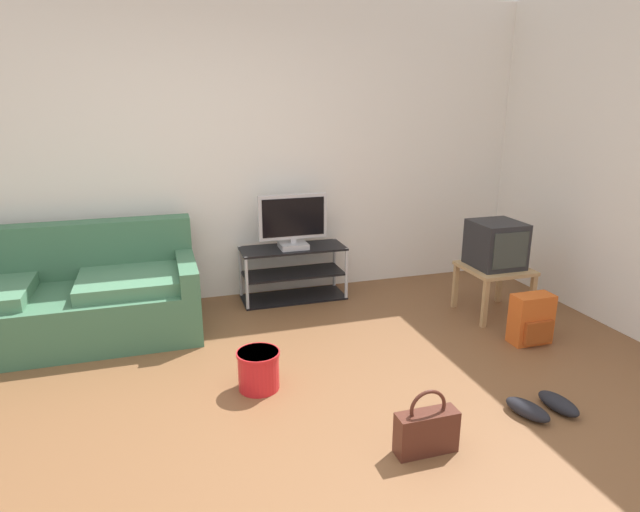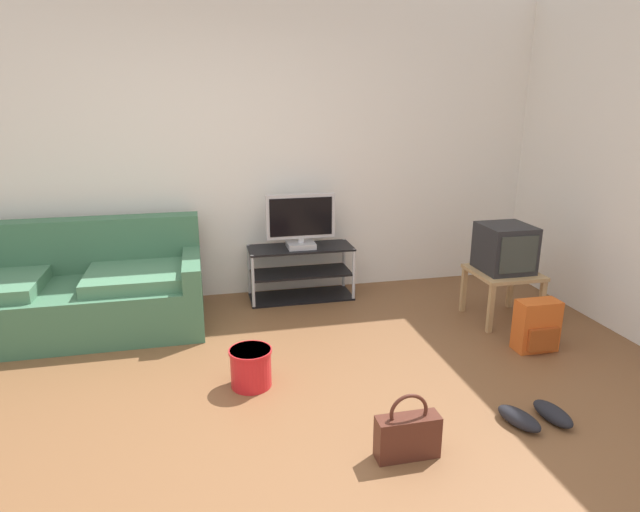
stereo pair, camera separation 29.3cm
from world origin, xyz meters
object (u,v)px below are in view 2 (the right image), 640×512
object	(u,v)px
tv_stand	(301,273)
side_table	(503,278)
flat_tv	(301,222)
backpack	(537,326)
crt_tv	(505,248)
handbag	(408,435)
cleaning_bucket	(251,366)
sneakers_pair	(536,416)
couch	(69,293)

from	to	relation	value
tv_stand	side_table	distance (m)	1.79
flat_tv	backpack	distance (m)	2.15
crt_tv	handbag	world-z (taller)	crt_tv
side_table	crt_tv	xyz separation A→B (m)	(-0.00, 0.02, 0.26)
cleaning_bucket	side_table	bearing A→B (deg)	16.34
sneakers_pair	handbag	bearing A→B (deg)	-172.08
tv_stand	crt_tv	distance (m)	1.81
sneakers_pair	couch	bearing A→B (deg)	145.19
handbag	backpack	bearing A→B (deg)	34.53
crt_tv	sneakers_pair	bearing A→B (deg)	-112.78
handbag	flat_tv	bearing A→B (deg)	92.56
couch	side_table	distance (m)	3.55
tv_stand	cleaning_bucket	bearing A→B (deg)	-112.30
crt_tv	backpack	bearing A→B (deg)	-95.02
side_table	cleaning_bucket	bearing A→B (deg)	-163.66
side_table	handbag	xyz separation A→B (m)	(-1.45, -1.54, -0.23)
side_table	crt_tv	world-z (taller)	crt_tv
couch	flat_tv	size ratio (longest dim) A/B	3.32
crt_tv	cleaning_bucket	size ratio (longest dim) A/B	1.46
crt_tv	side_table	bearing A→B (deg)	-90.00
tv_stand	backpack	distance (m)	2.09
couch	flat_tv	xyz separation A→B (m)	(1.95, 0.26, 0.43)
crt_tv	couch	bearing A→B (deg)	170.71
flat_tv	cleaning_bucket	world-z (taller)	flat_tv
flat_tv	side_table	bearing A→B (deg)	-28.61
crt_tv	sneakers_pair	world-z (taller)	crt_tv
couch	cleaning_bucket	size ratio (longest dim) A/B	7.44
crt_tv	handbag	size ratio (longest dim) A/B	1.10
backpack	couch	bearing A→B (deg)	136.76
couch	sneakers_pair	bearing A→B (deg)	-34.81
sneakers_pair	tv_stand	bearing A→B (deg)	112.49
flat_tv	sneakers_pair	xyz separation A→B (m)	(0.95, -2.27, -0.69)
side_table	backpack	bearing A→B (deg)	-95.16
tv_stand	crt_tv	size ratio (longest dim) A/B	2.34
couch	crt_tv	world-z (taller)	couch
cleaning_bucket	tv_stand	bearing A→B (deg)	67.70
couch	handbag	size ratio (longest dim) A/B	5.64
sneakers_pair	crt_tv	bearing A→B (deg)	67.22
side_table	handbag	bearing A→B (deg)	-133.21
flat_tv	side_table	size ratio (longest dim) A/B	1.22
couch	handbag	world-z (taller)	couch
couch	sneakers_pair	distance (m)	3.54
flat_tv	crt_tv	distance (m)	1.77
flat_tv	handbag	xyz separation A→B (m)	(0.11, -2.39, -0.61)
side_table	backpack	size ratio (longest dim) A/B	1.33
flat_tv	cleaning_bucket	xyz separation A→B (m)	(-0.62, -1.49, -0.60)
tv_stand	flat_tv	world-z (taller)	flat_tv
tv_stand	flat_tv	xyz separation A→B (m)	(-0.00, -0.02, 0.49)
tv_stand	sneakers_pair	distance (m)	2.49
backpack	cleaning_bucket	bearing A→B (deg)	157.01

